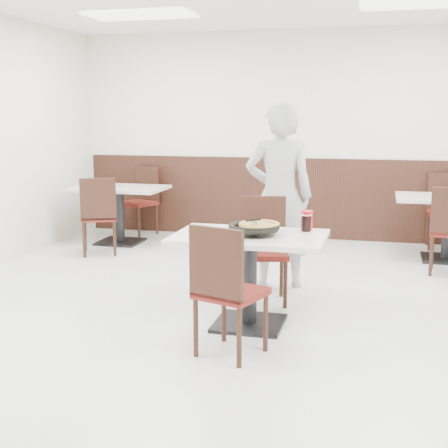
% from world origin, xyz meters
% --- Properties ---
extents(floor, '(7.00, 7.00, 0.00)m').
position_xyz_m(floor, '(0.00, 0.00, 0.00)').
color(floor, beige).
rests_on(floor, ground).
extents(wall_back, '(6.00, 0.04, 2.80)m').
position_xyz_m(wall_back, '(0.00, 3.50, 1.40)').
color(wall_back, silver).
rests_on(wall_back, floor).
extents(wainscot_back, '(5.90, 0.03, 1.10)m').
position_xyz_m(wainscot_back, '(0.00, 3.48, 0.55)').
color(wainscot_back, black).
rests_on(wainscot_back, floor).
extents(fluo_panel_c, '(1.20, 0.60, 0.02)m').
position_xyz_m(fluo_panel_c, '(-1.50, 1.80, 2.78)').
color(fluo_panel_c, white).
rests_on(fluo_panel_c, ceiling).
extents(fluo_panel_d, '(1.20, 0.60, 0.02)m').
position_xyz_m(fluo_panel_d, '(1.50, 1.80, 2.78)').
color(fluo_panel_d, white).
rests_on(fluo_panel_d, ceiling).
extents(main_table, '(1.21, 0.81, 0.75)m').
position_xyz_m(main_table, '(0.19, -0.24, 0.38)').
color(main_table, beige).
rests_on(main_table, floor).
extents(chair_near, '(0.53, 0.53, 0.95)m').
position_xyz_m(chair_near, '(0.19, -0.88, 0.47)').
color(chair_near, black).
rests_on(chair_near, floor).
extents(chair_far, '(0.51, 0.51, 0.95)m').
position_xyz_m(chair_far, '(0.19, 0.40, 0.47)').
color(chair_far, black).
rests_on(chair_far, floor).
extents(trivet, '(0.11, 0.11, 0.04)m').
position_xyz_m(trivet, '(0.23, -0.20, 0.77)').
color(trivet, black).
rests_on(trivet, main_table).
extents(pizza_pan, '(0.38, 0.38, 0.01)m').
position_xyz_m(pizza_pan, '(0.23, -0.25, 0.79)').
color(pizza_pan, black).
rests_on(pizza_pan, trivet).
extents(pizza, '(0.29, 0.29, 0.02)m').
position_xyz_m(pizza, '(0.26, -0.21, 0.81)').
color(pizza, gold).
rests_on(pizza, pizza_pan).
extents(pizza_server, '(0.08, 0.10, 0.00)m').
position_xyz_m(pizza_server, '(0.22, -0.25, 0.84)').
color(pizza_server, silver).
rests_on(pizza_server, pizza).
extents(napkin, '(0.19, 0.19, 0.00)m').
position_xyz_m(napkin, '(-0.18, -0.36, 0.75)').
color(napkin, white).
rests_on(napkin, main_table).
extents(side_plate, '(0.19, 0.19, 0.01)m').
position_xyz_m(side_plate, '(-0.19, -0.33, 0.76)').
color(side_plate, white).
rests_on(side_plate, napkin).
extents(fork, '(0.05, 0.17, 0.00)m').
position_xyz_m(fork, '(-0.20, -0.38, 0.77)').
color(fork, silver).
rests_on(fork, side_plate).
extents(cola_glass, '(0.08, 0.08, 0.13)m').
position_xyz_m(cola_glass, '(0.61, 0.01, 0.81)').
color(cola_glass, black).
rests_on(cola_glass, main_table).
extents(red_cup, '(0.10, 0.10, 0.16)m').
position_xyz_m(red_cup, '(0.61, 0.08, 0.83)').
color(red_cup, red).
rests_on(red_cup, main_table).
extents(diner_person, '(0.73, 0.56, 1.81)m').
position_xyz_m(diner_person, '(0.23, 0.98, 0.90)').
color(diner_person, '#A7A7AB').
rests_on(diner_person, floor).
extents(bg_table_left, '(1.26, 0.89, 0.75)m').
position_xyz_m(bg_table_left, '(-2.15, 2.55, 0.38)').
color(bg_table_left, beige).
rests_on(bg_table_left, floor).
extents(bg_chair_left_near, '(0.56, 0.56, 0.95)m').
position_xyz_m(bg_chair_left_near, '(-2.13, 1.88, 0.47)').
color(bg_chair_left_near, black).
rests_on(bg_chair_left_near, floor).
extents(bg_chair_left_far, '(0.55, 0.55, 0.95)m').
position_xyz_m(bg_chair_left_far, '(-2.13, 3.16, 0.47)').
color(bg_chair_left_far, black).
rests_on(bg_chair_left_far, floor).
extents(bg_table_right, '(1.24, 0.86, 0.75)m').
position_xyz_m(bg_table_right, '(1.96, 2.57, 0.38)').
color(bg_table_right, beige).
rests_on(bg_table_right, floor).
extents(bg_chair_right_far, '(0.43, 0.43, 0.95)m').
position_xyz_m(bg_chair_right_far, '(1.98, 3.23, 0.47)').
color(bg_chair_right_far, black).
rests_on(bg_chair_right_far, floor).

